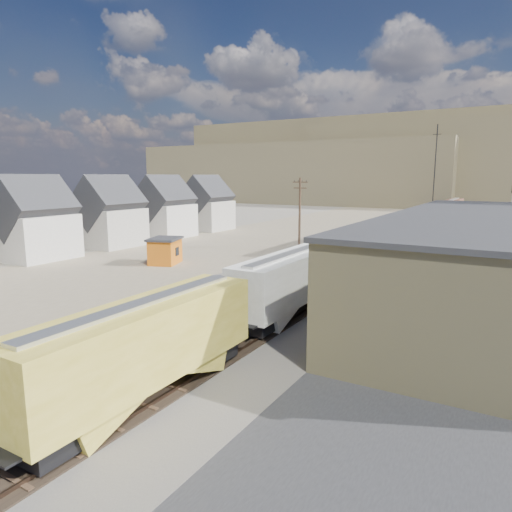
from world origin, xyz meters
The scene contains 11 objects.
ground centered at (0.00, 0.00, 0.00)m, with size 300.00×300.00×0.00m, color #6B6356.
ballast_bed centered at (0.00, 50.00, 0.03)m, with size 18.00×200.00×0.06m, color #4C4742.
dirt_yard centered at (-20.00, 40.00, 0.01)m, with size 24.00×180.00×0.03m, color #71634E.
rail_tracks centered at (-0.55, 50.00, 0.11)m, with size 11.40×200.00×0.24m.
freight_train centered at (3.80, 51.76, 2.79)m, with size 3.00×119.74×4.46m.
warehouse centered at (14.98, 25.00, 3.65)m, with size 12.40×40.40×7.25m.
utility_pole_north centered at (-8.50, 42.00, 5.30)m, with size 2.20×0.32×10.00m.
radio_mast centered at (6.00, 60.00, 9.12)m, with size 1.20×0.16×18.00m.
townhouse_row centered at (-34.00, 25.00, 4.34)m, with size 8.15×68.16×10.47m.
hills_north centered at (0.17, 167.92, 14.10)m, with size 265.00×80.00×32.00m.
maintenance_shed centered at (-17.74, 24.50, 1.59)m, with size 4.53×5.11×3.11m.
Camera 1 is at (18.05, -15.85, 10.26)m, focal length 32.00 mm.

